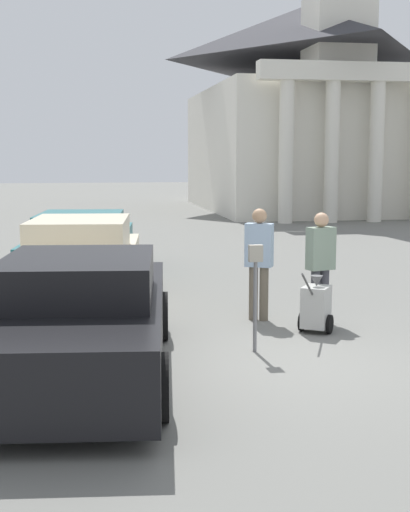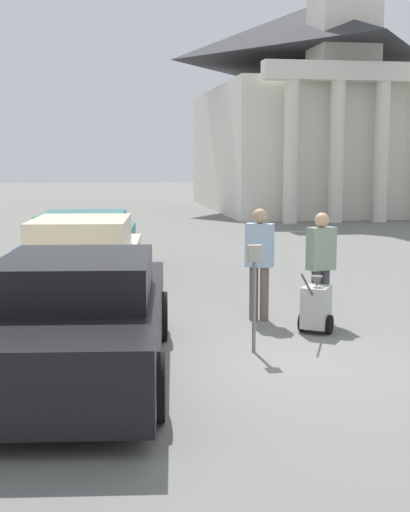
{
  "view_description": "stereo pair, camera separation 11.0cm",
  "coord_description": "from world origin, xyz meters",
  "px_view_note": "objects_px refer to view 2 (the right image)",
  "views": [
    {
      "loc": [
        -2.16,
        -8.45,
        2.58
      ],
      "look_at": [
        -0.4,
        1.83,
        1.1
      ],
      "focal_mm": 50.0,
      "sensor_mm": 36.0,
      "label": 1
    },
    {
      "loc": [
        -2.05,
        -8.47,
        2.58
      ],
      "look_at": [
        -0.4,
        1.83,
        1.1
      ],
      "focal_mm": 50.0,
      "sensor_mm": 36.0,
      "label": 2
    }
  ],
  "objects_px": {
    "parked_car_teal": "(84,246)",
    "church": "(310,92)",
    "parked_car_cream": "(83,266)",
    "person_supervisor": "(321,260)",
    "parking_meter": "(254,278)",
    "person_worker": "(259,257)",
    "equipment_cart": "(316,307)",
    "parked_car_black": "(80,319)"
  },
  "relations": [
    {
      "from": "parked_car_cream",
      "to": "parked_car_black",
      "type": "bearing_deg",
      "value": -83.47
    },
    {
      "from": "parked_car_black",
      "to": "parking_meter",
      "type": "relative_size",
      "value": 3.63
    },
    {
      "from": "parked_car_cream",
      "to": "parked_car_teal",
      "type": "distance_m",
      "value": 3.1
    },
    {
      "from": "parked_car_black",
      "to": "parked_car_teal",
      "type": "xyz_separation_m",
      "value": [
        -0.0,
        7.02,
        -0.03
      ]
    },
    {
      "from": "parked_car_teal",
      "to": "person_worker",
      "type": "relative_size",
      "value": 3.02
    },
    {
      "from": "person_worker",
      "to": "person_supervisor",
      "type": "relative_size",
      "value": 1.03
    },
    {
      "from": "parking_meter",
      "to": "church",
      "type": "relative_size",
      "value": 0.06
    },
    {
      "from": "parked_car_cream",
      "to": "person_worker",
      "type": "bearing_deg",
      "value": -22.14
    },
    {
      "from": "parked_car_black",
      "to": "church",
      "type": "xyz_separation_m",
      "value": [
        10.36,
        24.49,
        4.8
      ]
    },
    {
      "from": "parking_meter",
      "to": "person_worker",
      "type": "bearing_deg",
      "value": 74.58
    },
    {
      "from": "equipment_cart",
      "to": "person_worker",
      "type": "bearing_deg",
      "value": 158.66
    },
    {
      "from": "parked_car_teal",
      "to": "church",
      "type": "height_order",
      "value": "church"
    },
    {
      "from": "parked_car_teal",
      "to": "person_worker",
      "type": "height_order",
      "value": "person_worker"
    },
    {
      "from": "parked_car_cream",
      "to": "parking_meter",
      "type": "height_order",
      "value": "parked_car_cream"
    },
    {
      "from": "church",
      "to": "parked_car_cream",
      "type": "bearing_deg",
      "value": -116.73
    },
    {
      "from": "person_supervisor",
      "to": "equipment_cart",
      "type": "height_order",
      "value": "person_supervisor"
    },
    {
      "from": "person_supervisor",
      "to": "church",
      "type": "relative_size",
      "value": 0.08
    },
    {
      "from": "parking_meter",
      "to": "equipment_cart",
      "type": "xyz_separation_m",
      "value": [
        1.13,
        0.87,
        -0.6
      ]
    },
    {
      "from": "equipment_cart",
      "to": "parked_car_black",
      "type": "bearing_deg",
      "value": -122.23
    },
    {
      "from": "person_supervisor",
      "to": "person_worker",
      "type": "bearing_deg",
      "value": -34.42
    },
    {
      "from": "person_supervisor",
      "to": "church",
      "type": "xyz_separation_m",
      "value": [
        6.72,
        22.36,
        4.5
      ]
    },
    {
      "from": "parking_meter",
      "to": "person_worker",
      "type": "xyz_separation_m",
      "value": [
        0.49,
        1.78,
        0.02
      ]
    },
    {
      "from": "parked_car_cream",
      "to": "church",
      "type": "distance_m",
      "value": 23.52
    },
    {
      "from": "person_worker",
      "to": "person_supervisor",
      "type": "distance_m",
      "value": 0.95
    },
    {
      "from": "parked_car_cream",
      "to": "parked_car_teal",
      "type": "height_order",
      "value": "parked_car_cream"
    },
    {
      "from": "parked_car_black",
      "to": "church",
      "type": "bearing_deg",
      "value": 73.6
    },
    {
      "from": "parking_meter",
      "to": "person_supervisor",
      "type": "xyz_separation_m",
      "value": [
        1.39,
        1.48,
        -0.01
      ]
    },
    {
      "from": "person_supervisor",
      "to": "parking_meter",
      "type": "bearing_deg",
      "value": 30.82
    },
    {
      "from": "equipment_cart",
      "to": "parking_meter",
      "type": "bearing_deg",
      "value": -108.68
    },
    {
      "from": "person_worker",
      "to": "equipment_cart",
      "type": "distance_m",
      "value": 1.27
    },
    {
      "from": "parked_car_cream",
      "to": "person_worker",
      "type": "height_order",
      "value": "person_worker"
    },
    {
      "from": "parked_car_black",
      "to": "church",
      "type": "height_order",
      "value": "church"
    },
    {
      "from": "person_supervisor",
      "to": "church",
      "type": "bearing_deg",
      "value": -122.71
    },
    {
      "from": "parked_car_cream",
      "to": "equipment_cart",
      "type": "height_order",
      "value": "parked_car_cream"
    },
    {
      "from": "church",
      "to": "equipment_cart",
      "type": "bearing_deg",
      "value": -106.91
    },
    {
      "from": "parking_meter",
      "to": "equipment_cart",
      "type": "bearing_deg",
      "value": 37.72
    },
    {
      "from": "parked_car_black",
      "to": "equipment_cart",
      "type": "distance_m",
      "value": 3.71
    },
    {
      "from": "person_worker",
      "to": "person_supervisor",
      "type": "height_order",
      "value": "person_worker"
    },
    {
      "from": "parked_car_cream",
      "to": "person_supervisor",
      "type": "xyz_separation_m",
      "value": [
        3.64,
        -1.8,
        0.27
      ]
    },
    {
      "from": "parked_car_black",
      "to": "person_worker",
      "type": "relative_size",
      "value": 2.94
    },
    {
      "from": "parking_meter",
      "to": "equipment_cart",
      "type": "distance_m",
      "value": 1.55
    },
    {
      "from": "person_worker",
      "to": "parked_car_black",
      "type": "bearing_deg",
      "value": 68.52
    }
  ]
}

